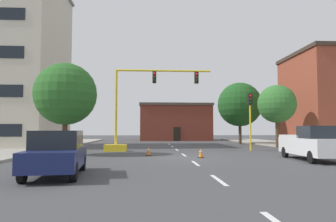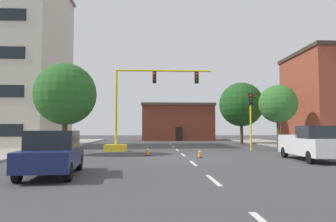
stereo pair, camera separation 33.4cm
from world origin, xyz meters
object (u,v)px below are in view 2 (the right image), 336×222
Objects in this scene: traffic_light_pole_right at (250,109)px; sedan_navy_near_left at (53,153)px; pickup_truck_white at (312,144)px; traffic_signal_gantry at (130,124)px; traffic_cone_roadside_b at (148,151)px; traffic_cone_roadside_a at (200,153)px; tree_right_far at (241,104)px; tree_left_near at (65,94)px; tree_right_mid at (278,104)px.

traffic_light_pole_right is 18.11m from sedan_navy_near_left.
sedan_navy_near_left is (-13.03, -5.24, -0.09)m from pickup_truck_white.
traffic_signal_gantry is at bearing 82.00° from sedan_navy_near_left.
traffic_cone_roadside_a is at bearing -31.22° from traffic_cone_roadside_b.
traffic_signal_gantry is 1.89× the size of sedan_navy_near_left.
traffic_signal_gantry is at bearing -137.21° from tree_right_far.
traffic_cone_roadside_b is at bearing -124.60° from tree_right_far.
traffic_cone_roadside_b is (5.86, -0.67, -3.97)m from tree_left_near.
traffic_light_pole_right reaches higher than sedan_navy_near_left.
tree_right_far is at bearing 60.02° from sedan_navy_near_left.
tree_right_mid reaches higher than traffic_cone_roadside_a.
pickup_truck_white is (11.10, -8.49, -1.26)m from traffic_signal_gantry.
tree_right_mid is at bearing 34.10° from traffic_cone_roadside_b.
traffic_light_pole_right is 7.77× the size of traffic_cone_roadside_a.
tree_right_mid is 24.46m from sedan_navy_near_left.
traffic_signal_gantry is 8.31m from traffic_cone_roadside_a.
tree_right_far is 1.22× the size of tree_right_mid.
traffic_signal_gantry reaches higher than traffic_light_pole_right.
traffic_light_pole_right is at bearing -102.63° from tree_right_far.
tree_left_near reaches higher than pickup_truck_white.
tree_left_near is at bearing 162.89° from pickup_truck_white.
traffic_light_pole_right is 1.03× the size of sedan_navy_near_left.
traffic_signal_gantry is at bearing 41.36° from tree_left_near.
sedan_navy_near_left is 9.97m from traffic_cone_roadside_b.
sedan_navy_near_left is at bearing -98.00° from traffic_signal_gantry.
traffic_light_pole_right is 0.74× the size of tree_left_near.
traffic_signal_gantry reaches higher than sedan_navy_near_left.
tree_right_far is 7.86m from tree_right_mid.
tree_left_near is (-14.36, -3.31, 0.76)m from traffic_light_pole_right.
sedan_navy_near_left is at bearing -76.79° from tree_left_near.
sedan_navy_near_left is at bearing -132.21° from tree_right_mid.
traffic_cone_roadside_b is at bearing 69.27° from sedan_navy_near_left.
traffic_light_pole_right is (10.09, -0.45, 1.30)m from traffic_signal_gantry.
traffic_cone_roadside_a is (-9.44, -10.63, -4.02)m from tree_right_mid.
traffic_light_pole_right is 9.92m from traffic_cone_roadside_b.
traffic_signal_gantry is 1.61× the size of pickup_truck_white.
pickup_truck_white is at bearing -17.11° from tree_left_near.
tree_left_near is 7.11m from traffic_cone_roadside_b.
traffic_signal_gantry reaches higher than tree_right_mid.
sedan_navy_near_left is (-12.02, -13.28, -2.64)m from traffic_light_pole_right.
traffic_cone_roadside_a is (-6.20, 2.06, -0.67)m from pickup_truck_white.
tree_left_near reaches higher than traffic_cone_roadside_b.
tree_right_far is at bearing 42.44° from tree_left_near.
tree_right_mid is at bearing 16.33° from traffic_signal_gantry.
traffic_cone_roadside_a is at bearing 161.63° from pickup_truck_white.
tree_right_mid is 10.08× the size of traffic_cone_roadside_a.
traffic_cone_roadside_b reaches higher than traffic_cone_roadside_a.
tree_right_mid is (14.34, 4.20, 2.09)m from traffic_signal_gantry.
traffic_light_pole_right reaches higher than traffic_cone_roadside_a.
tree_left_near reaches higher than traffic_cone_roadside_a.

